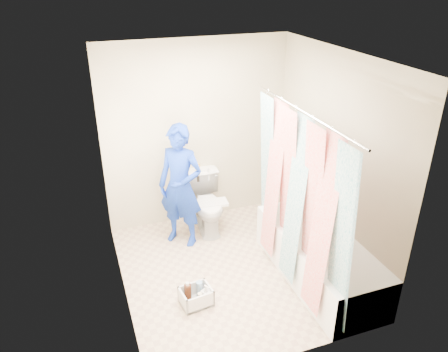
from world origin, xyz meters
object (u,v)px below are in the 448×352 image
object	(u,v)px
bathtub	(319,257)
plumber	(180,186)
cleaning_caddy	(197,297)
toilet	(208,203)

from	to	relation	value
bathtub	plumber	xyz separation A→B (m)	(-1.22, 1.20, 0.50)
bathtub	cleaning_caddy	bearing A→B (deg)	178.17
plumber	cleaning_caddy	distance (m)	1.35
toilet	cleaning_caddy	world-z (taller)	toilet
bathtub	cleaning_caddy	size ratio (longest dim) A/B	5.16
bathtub	plumber	world-z (taller)	plumber
plumber	cleaning_caddy	xyz separation A→B (m)	(-0.16, -1.16, -0.68)
bathtub	toilet	size ratio (longest dim) A/B	2.37
bathtub	cleaning_caddy	xyz separation A→B (m)	(-1.38, 0.04, -0.18)
bathtub	toilet	xyz separation A→B (m)	(-0.83, 1.37, 0.10)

